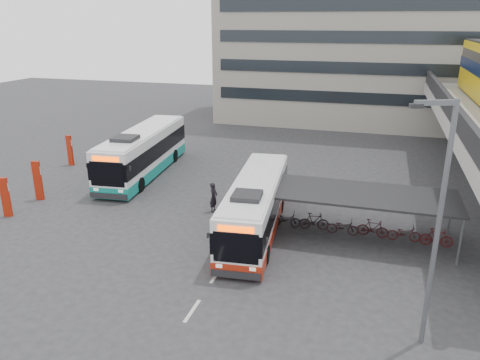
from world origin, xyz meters
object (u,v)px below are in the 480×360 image
(pedestrian, at_px, (214,197))
(lamp_post, at_px, (437,214))
(bus_teal, at_px, (144,152))
(bus_main, at_px, (256,206))

(pedestrian, bearing_deg, lamp_post, -126.71)
(bus_teal, bearing_deg, pedestrian, -42.06)
(bus_teal, distance_m, pedestrian, 9.51)
(bus_main, relative_size, lamp_post, 1.25)
(lamp_post, bearing_deg, bus_teal, 119.68)
(bus_main, bearing_deg, bus_teal, 139.24)
(bus_main, xyz_separation_m, pedestrian, (-3.19, 2.01, -0.58))
(bus_main, distance_m, bus_teal, 13.24)
(lamp_post, bearing_deg, pedestrian, 118.23)
(bus_teal, xyz_separation_m, pedestrian, (7.64, -5.60, -0.76))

